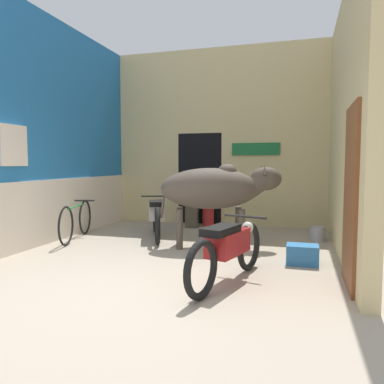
{
  "coord_description": "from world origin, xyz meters",
  "views": [
    {
      "loc": [
        1.88,
        -3.77,
        1.44
      ],
      "look_at": [
        0.16,
        2.14,
        0.96
      ],
      "focal_mm": 35.0,
      "sensor_mm": 36.0,
      "label": 1
    }
  ],
  "objects": [
    {
      "name": "wall_back_with_doorway",
      "position": [
        -0.13,
        4.99,
        1.73
      ],
      "size": [
        4.91,
        0.93,
        4.07
      ],
      "color": "#D1BC84",
      "rests_on": "ground_plane"
    },
    {
      "name": "cow",
      "position": [
        0.49,
        2.46,
        1.0
      ],
      "size": [
        2.13,
        1.2,
        1.42
      ],
      "color": "#4C4238",
      "rests_on": "ground_plane"
    },
    {
      "name": "motorcycle_near",
      "position": [
        1.06,
        0.57,
        0.43
      ],
      "size": [
        0.71,
        1.87,
        0.76
      ],
      "color": "black",
      "rests_on": "ground_plane"
    },
    {
      "name": "wall_right_with_door",
      "position": [
        2.54,
        2.34,
        2.01
      ],
      "size": [
        0.22,
        4.76,
        4.07
      ],
      "color": "#D1BC84",
      "rests_on": "ground_plane"
    },
    {
      "name": "ground_plane",
      "position": [
        0.0,
        0.0,
        0.0
      ],
      "size": [
        30.0,
        30.0,
        0.0
      ],
      "primitive_type": "plane",
      "color": "tan"
    },
    {
      "name": "motorcycle_far",
      "position": [
        -0.78,
        2.88,
        0.44
      ],
      "size": [
        0.88,
        1.75,
        0.78
      ],
      "color": "black",
      "rests_on": "ground_plane"
    },
    {
      "name": "bucket",
      "position": [
        2.2,
        3.47,
        0.13
      ],
      "size": [
        0.26,
        0.26,
        0.26
      ],
      "color": "#A8A8B2",
      "rests_on": "ground_plane"
    },
    {
      "name": "bicycle",
      "position": [
        -2.15,
        2.3,
        0.36
      ],
      "size": [
        0.57,
        1.71,
        0.71
      ],
      "color": "black",
      "rests_on": "ground_plane"
    },
    {
      "name": "plastic_stool",
      "position": [
        -0.15,
        4.52,
        0.25
      ],
      "size": [
        0.38,
        0.38,
        0.46
      ],
      "color": "red",
      "rests_on": "ground_plane"
    },
    {
      "name": "wall_left_shopfront",
      "position": [
        -2.54,
        2.37,
        1.97
      ],
      "size": [
        0.25,
        4.76,
        4.07
      ],
      "color": "#236BAD",
      "rests_on": "ground_plane"
    },
    {
      "name": "crate",
      "position": [
        1.93,
        1.68,
        0.14
      ],
      "size": [
        0.44,
        0.32,
        0.28
      ],
      "color": "teal",
      "rests_on": "ground_plane"
    },
    {
      "name": "shopkeeper_seated",
      "position": [
        -0.44,
        4.27,
        0.64
      ],
      "size": [
        0.39,
        0.33,
        1.21
      ],
      "color": "brown",
      "rests_on": "ground_plane"
    }
  ]
}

